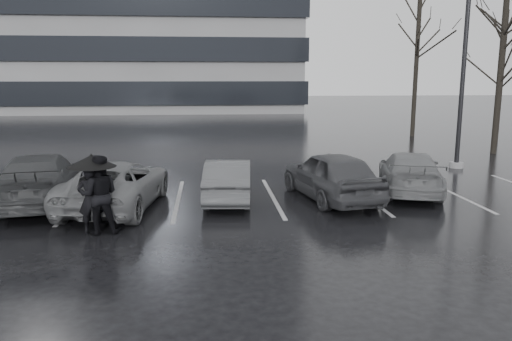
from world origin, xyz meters
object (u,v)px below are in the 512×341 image
at_px(tree_ne, 501,77).
at_px(car_west_c, 41,179).
at_px(car_west_a, 228,180).
at_px(lamp_post, 465,50).
at_px(car_main, 331,175).
at_px(car_east, 410,172).
at_px(tree_north, 416,64).
at_px(car_west_b, 116,184).
at_px(tree_east, 501,66).
at_px(pedestrian_right, 99,195).
at_px(pedestrian_left, 91,200).

bearing_deg(tree_ne, car_west_c, -150.44).
relative_size(car_west_a, lamp_post, 0.37).
distance_m(car_main, car_east, 2.75).
xyz_separation_m(car_main, tree_north, (8.74, 14.93, 3.53)).
xyz_separation_m(car_west_b, tree_east, (15.82, 8.26, 3.35)).
height_order(car_main, tree_ne, tree_ne).
bearing_deg(car_west_a, pedestrian_right, 47.62).
distance_m(pedestrian_left, tree_ne, 23.68).
height_order(car_west_b, tree_east, tree_east).
relative_size(car_west_b, tree_north, 0.55).
height_order(tree_east, tree_ne, tree_east).
height_order(pedestrian_left, tree_east, tree_east).
height_order(pedestrian_right, lamp_post, lamp_post).
relative_size(car_main, lamp_post, 0.43).
bearing_deg(car_west_c, car_main, 168.27).
relative_size(tree_east, tree_ne, 1.14).
bearing_deg(lamp_post, tree_ne, 50.67).
distance_m(pedestrian_left, tree_east, 19.42).
relative_size(car_main, pedestrian_left, 2.70).
distance_m(pedestrian_left, pedestrian_right, 0.24).
bearing_deg(pedestrian_right, car_east, -164.32).
height_order(car_west_a, tree_ne, tree_ne).
distance_m(car_west_a, tree_north, 19.19).
bearing_deg(tree_ne, tree_east, -122.01).
xyz_separation_m(car_west_b, car_west_c, (-2.19, 0.62, 0.07)).
xyz_separation_m(car_west_c, pedestrian_right, (2.22, -2.94, 0.20)).
relative_size(pedestrian_left, tree_east, 0.20).
height_order(car_west_a, pedestrian_right, pedestrian_right).
relative_size(pedestrian_right, tree_north, 0.21).
bearing_deg(pedestrian_right, car_main, -161.58).
xyz_separation_m(car_west_b, pedestrian_right, (0.03, -2.32, 0.26)).
relative_size(car_east, tree_east, 0.54).
bearing_deg(tree_east, car_main, -140.84).
distance_m(car_west_c, tree_north, 22.72).
xyz_separation_m(car_main, car_east, (2.66, 0.67, -0.09)).
height_order(car_east, lamp_post, lamp_post).
bearing_deg(car_west_b, car_main, -169.14).
bearing_deg(car_main, tree_ne, -146.82).
height_order(car_west_c, tree_east, tree_east).
bearing_deg(tree_ne, tree_north, 139.40).
distance_m(pedestrian_left, tree_north, 23.34).
relative_size(car_main, tree_ne, 0.60).
xyz_separation_m(car_main, pedestrian_right, (-6.05, -2.64, 0.19)).
xyz_separation_m(car_west_c, lamp_post, (14.46, 4.25, 3.82)).
height_order(car_main, car_west_c, car_main).
relative_size(car_east, pedestrian_right, 2.39).
relative_size(pedestrian_left, tree_north, 0.18).
xyz_separation_m(tree_ne, tree_north, (-3.50, 3.00, 0.75)).
xyz_separation_m(car_west_a, car_west_c, (-5.28, 0.10, 0.11)).
xyz_separation_m(pedestrian_right, tree_east, (15.79, 10.57, 3.09)).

